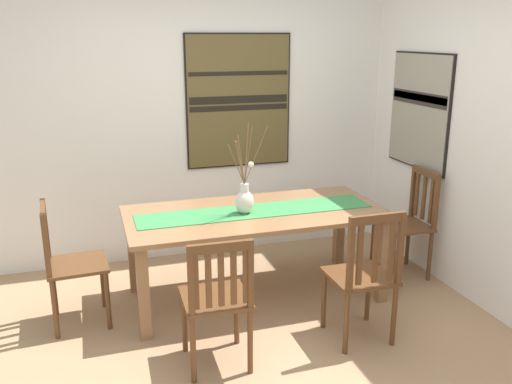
% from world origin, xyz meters
% --- Properties ---
extents(ground_plane, '(6.40, 6.40, 0.03)m').
position_xyz_m(ground_plane, '(0.00, 0.00, -0.01)').
color(ground_plane, '#A37F5B').
extents(wall_back, '(6.40, 0.12, 2.70)m').
position_xyz_m(wall_back, '(0.00, 1.86, 1.35)').
color(wall_back, silver).
rests_on(wall_back, ground_plane).
extents(wall_side, '(0.12, 6.40, 2.70)m').
position_xyz_m(wall_side, '(1.86, 0.00, 1.35)').
color(wall_side, silver).
rests_on(wall_side, ground_plane).
extents(dining_table, '(2.03, 0.95, 0.73)m').
position_xyz_m(dining_table, '(0.17, 0.74, 0.64)').
color(dining_table, '#8E6642').
rests_on(dining_table, ground_plane).
extents(table_runner, '(1.87, 0.36, 0.01)m').
position_xyz_m(table_runner, '(0.17, 0.74, 0.73)').
color(table_runner, '#388447').
rests_on(table_runner, dining_table).
extents(centerpiece_vase, '(0.34, 0.22, 0.71)m').
position_xyz_m(centerpiece_vase, '(0.07, 0.71, 0.85)').
color(centerpiece_vase, silver).
rests_on(centerpiece_vase, dining_table).
extents(chair_0, '(0.43, 0.43, 0.96)m').
position_xyz_m(chair_0, '(1.58, 0.75, 0.49)').
color(chair_0, brown).
rests_on(chair_0, ground_plane).
extents(chair_1, '(0.44, 0.44, 0.93)m').
position_xyz_m(chair_1, '(-1.25, 0.73, 0.49)').
color(chair_1, brown).
rests_on(chair_1, ground_plane).
extents(chair_2, '(0.43, 0.43, 0.91)m').
position_xyz_m(chair_2, '(-0.36, -0.14, 0.49)').
color(chair_2, brown).
rests_on(chair_2, ground_plane).
extents(chair_3, '(0.42, 0.42, 0.98)m').
position_xyz_m(chair_3, '(0.67, -0.13, 0.50)').
color(chair_3, brown).
rests_on(chair_3, ground_plane).
extents(painting_on_back_wall, '(1.01, 0.05, 1.24)m').
position_xyz_m(painting_on_back_wall, '(0.34, 1.79, 1.47)').
color(painting_on_back_wall, black).
extents(painting_on_side_wall, '(0.05, 0.87, 1.02)m').
position_xyz_m(painting_on_side_wall, '(1.79, 1.03, 1.42)').
color(painting_on_side_wall, black).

